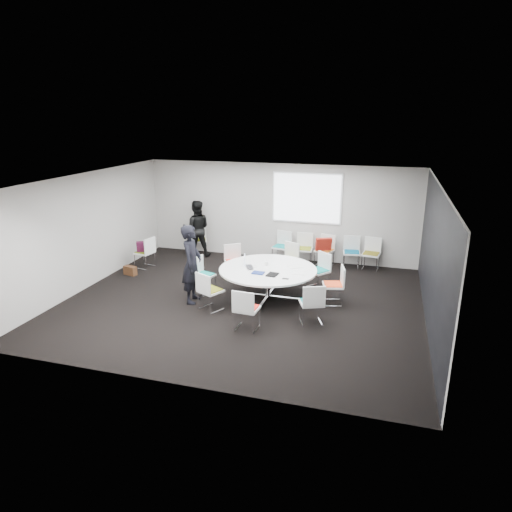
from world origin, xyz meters
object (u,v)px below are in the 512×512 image
(chair_back_e, at_px, (371,260))
(person_main, at_px, (192,264))
(chair_back_b, at_px, (304,255))
(chair_spare_left, at_px, (145,258))
(chair_ring_f, at_px, (210,298))
(chair_back_a, at_px, (282,252))
(chair_ring_b, at_px, (318,277))
(chair_back_d, at_px, (351,258))
(chair_back_c, at_px, (324,256))
(chair_person_back, at_px, (199,246))
(chair_ring_g, at_px, (247,317))
(chair_ring_h, at_px, (311,311))
(maroon_bag, at_px, (144,246))
(chair_ring_c, at_px, (287,266))
(chair_ring_e, at_px, (203,282))
(cup, at_px, (266,264))
(conference_table, at_px, (268,276))
(chair_ring_d, at_px, (235,268))
(chair_ring_a, at_px, (333,292))
(brown_bag, at_px, (130,271))
(person_back, at_px, (197,229))
(laptop, at_px, (252,267))

(chair_back_e, bearing_deg, person_main, 50.24)
(chair_back_b, distance_m, chair_spare_left, 4.49)
(chair_ring_f, xyz_separation_m, chair_back_a, (0.71, 3.79, 0.00))
(chair_ring_b, bearing_deg, chair_back_d, -71.49)
(chair_back_c, relative_size, chair_person_back, 1.00)
(chair_ring_g, distance_m, chair_back_e, 5.00)
(chair_ring_h, bearing_deg, maroon_bag, 134.11)
(chair_ring_c, xyz_separation_m, chair_ring_f, (-1.14, -2.66, 0.00))
(chair_ring_e, distance_m, chair_back_d, 4.37)
(chair_spare_left, distance_m, cup, 3.92)
(chair_ring_c, xyz_separation_m, person_main, (-1.70, -2.32, 0.63))
(chair_back_d, bearing_deg, chair_back_c, -4.35)
(conference_table, bearing_deg, chair_back_a, 96.71)
(chair_ring_d, height_order, person_main, person_main)
(chair_ring_a, relative_size, chair_ring_b, 1.00)
(chair_ring_a, distance_m, chair_back_d, 2.69)
(chair_ring_h, xyz_separation_m, chair_back_e, (1.00, 3.84, 0.00))
(chair_person_back, bearing_deg, chair_ring_e, 90.90)
(chair_ring_c, xyz_separation_m, chair_spare_left, (-3.96, -0.48, 0.00))
(chair_ring_g, xyz_separation_m, brown_bag, (-3.98, 2.22, -0.16))
(chair_ring_b, bearing_deg, chair_back_b, -30.58)
(chair_ring_f, xyz_separation_m, chair_spare_left, (-2.82, 2.17, 0.00))
(chair_ring_c, distance_m, chair_back_a, 1.21)
(chair_ring_f, bearing_deg, chair_back_a, 106.21)
(chair_ring_h, bearing_deg, chair_back_a, 89.52)
(chair_back_d, xyz_separation_m, maroon_bag, (-5.55, -1.62, 0.34))
(chair_back_a, bearing_deg, chair_back_b, -172.64)
(chair_back_a, height_order, chair_back_e, same)
(chair_back_a, xyz_separation_m, person_main, (-1.28, -3.46, 0.63))
(chair_ring_f, bearing_deg, conference_table, 70.68)
(chair_ring_g, bearing_deg, chair_person_back, 126.28)
(chair_ring_f, xyz_separation_m, cup, (0.94, 1.21, 0.50))
(chair_spare_left, height_order, person_back, person_back)
(conference_table, height_order, laptop, laptop)
(laptop, bearing_deg, chair_ring_g, 167.75)
(chair_ring_b, distance_m, maroon_bag, 4.93)
(chair_ring_b, height_order, chair_ring_f, same)
(chair_ring_h, relative_size, cup, 9.78)
(chair_back_d, bearing_deg, chair_ring_g, 62.30)
(chair_ring_f, relative_size, chair_person_back, 1.00)
(chair_ring_a, relative_size, chair_back_d, 1.00)
(chair_ring_d, distance_m, laptop, 1.46)
(chair_ring_c, height_order, chair_back_e, same)
(chair_ring_a, relative_size, chair_back_c, 1.00)
(chair_person_back, bearing_deg, chair_ring_h, 113.15)
(chair_ring_e, distance_m, person_main, 0.83)
(chair_ring_c, relative_size, chair_ring_f, 1.00)
(conference_table, distance_m, laptop, 0.43)
(laptop, bearing_deg, chair_spare_left, 45.14)
(chair_back_c, bearing_deg, chair_ring_e, 68.06)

